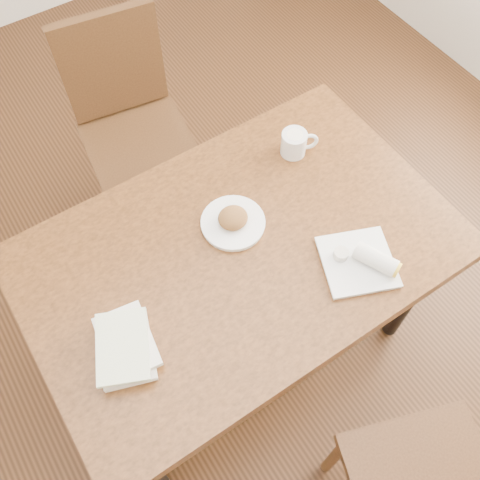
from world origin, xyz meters
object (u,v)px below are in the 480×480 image
chair_far (129,116)px  plate_burrito (363,261)px  table (240,261)px  book_stack (125,346)px  plate_scone (233,221)px  coffee_mug (295,143)px

chair_far → plate_burrito: bearing=-77.6°
table → chair_far: bearing=88.1°
book_stack → chair_far: bearing=64.3°
plate_scone → plate_burrito: plate_burrito is taller
plate_scone → chair_far: bearing=90.0°
coffee_mug → plate_burrito: 0.47m
table → plate_burrito: 0.38m
table → plate_burrito: size_ratio=4.80×
plate_scone → book_stack: (-0.46, -0.18, 0.01)m
coffee_mug → book_stack: coffee_mug is taller
plate_scone → book_stack: size_ratio=0.83×
book_stack → coffee_mug: bearing=21.5°
table → book_stack: size_ratio=5.36×
plate_scone → coffee_mug: (0.33, 0.13, 0.03)m
chair_far → plate_burrito: (0.24, -1.11, 0.22)m
table → coffee_mug: size_ratio=10.68×
plate_scone → coffee_mug: bearing=21.8°
plate_scone → plate_burrito: (0.24, -0.33, 0.00)m
chair_far → coffee_mug: bearing=-62.8°
table → plate_scone: plate_scone is taller
table → book_stack: book_stack is taller
chair_far → book_stack: (-0.46, -0.96, 0.23)m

